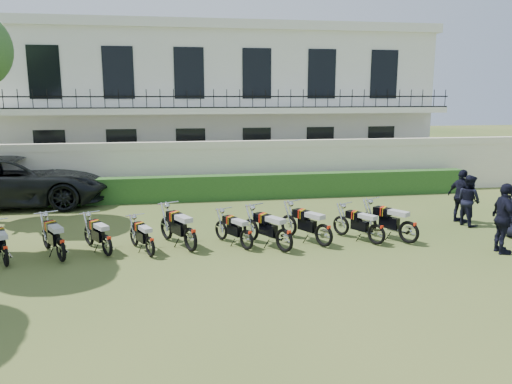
{
  "coord_description": "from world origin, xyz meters",
  "views": [
    {
      "loc": [
        -2.26,
        -12.52,
        4.22
      ],
      "look_at": [
        0.2,
        2.33,
        1.25
      ],
      "focal_mm": 35.0,
      "sensor_mm": 36.0,
      "label": 1
    }
  ],
  "objects_px": {
    "motorcycle_6": "(284,235)",
    "motorcycle_2": "(107,240)",
    "motorcycle_9": "(409,227)",
    "motorcycle_0": "(5,250)",
    "officer_5": "(461,196)",
    "motorcycle_4": "(190,234)",
    "motorcycle_8": "(377,229)",
    "motorcycle_7": "(324,230)",
    "motorcycle_5": "(247,235)",
    "officer_4": "(469,200)",
    "officer_2": "(504,219)",
    "motorcycle_1": "(61,244)",
    "suv": "(17,181)",
    "motorcycle_3": "(150,242)"
  },
  "relations": [
    {
      "from": "motorcycle_4",
      "to": "motorcycle_6",
      "type": "xyz_separation_m",
      "value": [
        2.49,
        -0.45,
        -0.01
      ]
    },
    {
      "from": "motorcycle_6",
      "to": "officer_5",
      "type": "bearing_deg",
      "value": -12.42
    },
    {
      "from": "motorcycle_2",
      "to": "motorcycle_5",
      "type": "bearing_deg",
      "value": -30.5
    },
    {
      "from": "motorcycle_6",
      "to": "motorcycle_2",
      "type": "bearing_deg",
      "value": 143.5
    },
    {
      "from": "motorcycle_3",
      "to": "officer_2",
      "type": "distance_m",
      "value": 9.39
    },
    {
      "from": "motorcycle_2",
      "to": "officer_2",
      "type": "relative_size",
      "value": 0.85
    },
    {
      "from": "motorcycle_0",
      "to": "motorcycle_7",
      "type": "height_order",
      "value": "motorcycle_7"
    },
    {
      "from": "motorcycle_5",
      "to": "officer_2",
      "type": "height_order",
      "value": "officer_2"
    },
    {
      "from": "motorcycle_0",
      "to": "motorcycle_4",
      "type": "bearing_deg",
      "value": -20.08
    },
    {
      "from": "motorcycle_4",
      "to": "motorcycle_8",
      "type": "relative_size",
      "value": 1.17
    },
    {
      "from": "motorcycle_7",
      "to": "motorcycle_2",
      "type": "bearing_deg",
      "value": 147.65
    },
    {
      "from": "motorcycle_1",
      "to": "motorcycle_6",
      "type": "height_order",
      "value": "motorcycle_6"
    },
    {
      "from": "motorcycle_4",
      "to": "officer_5",
      "type": "xyz_separation_m",
      "value": [
        8.97,
        1.78,
        0.36
      ]
    },
    {
      "from": "motorcycle_7",
      "to": "motorcycle_9",
      "type": "height_order",
      "value": "motorcycle_9"
    },
    {
      "from": "motorcycle_2",
      "to": "officer_4",
      "type": "bearing_deg",
      "value": -22.61
    },
    {
      "from": "officer_2",
      "to": "officer_5",
      "type": "xyz_separation_m",
      "value": [
        0.73,
        3.19,
        -0.06
      ]
    },
    {
      "from": "motorcycle_2",
      "to": "motorcycle_9",
      "type": "relative_size",
      "value": 0.91
    },
    {
      "from": "motorcycle_1",
      "to": "officer_2",
      "type": "height_order",
      "value": "officer_2"
    },
    {
      "from": "motorcycle_2",
      "to": "motorcycle_6",
      "type": "height_order",
      "value": "motorcycle_6"
    },
    {
      "from": "motorcycle_9",
      "to": "motorcycle_0",
      "type": "bearing_deg",
      "value": 147.86
    },
    {
      "from": "motorcycle_8",
      "to": "motorcycle_9",
      "type": "height_order",
      "value": "motorcycle_9"
    },
    {
      "from": "motorcycle_2",
      "to": "motorcycle_7",
      "type": "bearing_deg",
      "value": -31.07
    },
    {
      "from": "motorcycle_1",
      "to": "motorcycle_4",
      "type": "bearing_deg",
      "value": -22.27
    },
    {
      "from": "officer_2",
      "to": "motorcycle_8",
      "type": "bearing_deg",
      "value": 78.1
    },
    {
      "from": "motorcycle_0",
      "to": "motorcycle_6",
      "type": "height_order",
      "value": "motorcycle_6"
    },
    {
      "from": "motorcycle_8",
      "to": "motorcycle_9",
      "type": "xyz_separation_m",
      "value": [
        0.94,
        -0.06,
        0.05
      ]
    },
    {
      "from": "motorcycle_3",
      "to": "motorcycle_2",
      "type": "bearing_deg",
      "value": 144.79
    },
    {
      "from": "motorcycle_4",
      "to": "motorcycle_8",
      "type": "height_order",
      "value": "motorcycle_4"
    },
    {
      "from": "motorcycle_1",
      "to": "motorcycle_3",
      "type": "distance_m",
      "value": 2.21
    },
    {
      "from": "motorcycle_8",
      "to": "officer_5",
      "type": "relative_size",
      "value": 0.92
    },
    {
      "from": "motorcycle_8",
      "to": "motorcycle_3",
      "type": "bearing_deg",
      "value": 148.55
    },
    {
      "from": "officer_5",
      "to": "officer_2",
      "type": "bearing_deg",
      "value": 147.79
    },
    {
      "from": "motorcycle_5",
      "to": "motorcycle_6",
      "type": "xyz_separation_m",
      "value": [
        0.97,
        -0.38,
        0.06
      ]
    },
    {
      "from": "motorcycle_3",
      "to": "motorcycle_5",
      "type": "distance_m",
      "value": 2.58
    },
    {
      "from": "motorcycle_0",
      "to": "motorcycle_5",
      "type": "distance_m",
      "value": 6.07
    },
    {
      "from": "motorcycle_9",
      "to": "officer_5",
      "type": "distance_m",
      "value": 3.51
    },
    {
      "from": "motorcycle_4",
      "to": "suv",
      "type": "distance_m",
      "value": 9.35
    },
    {
      "from": "motorcycle_4",
      "to": "motorcycle_0",
      "type": "bearing_deg",
      "value": 158.67
    },
    {
      "from": "motorcycle_0",
      "to": "officer_5",
      "type": "relative_size",
      "value": 0.93
    },
    {
      "from": "motorcycle_2",
      "to": "motorcycle_3",
      "type": "bearing_deg",
      "value": -40.81
    },
    {
      "from": "motorcycle_1",
      "to": "motorcycle_8",
      "type": "height_order",
      "value": "motorcycle_1"
    },
    {
      "from": "motorcycle_7",
      "to": "suv",
      "type": "distance_m",
      "value": 12.22
    },
    {
      "from": "motorcycle_7",
      "to": "officer_5",
      "type": "xyz_separation_m",
      "value": [
        5.3,
        1.93,
        0.38
      ]
    },
    {
      "from": "suv",
      "to": "motorcycle_5",
      "type": "bearing_deg",
      "value": -132.02
    },
    {
      "from": "motorcycle_2",
      "to": "suv",
      "type": "relative_size",
      "value": 0.24
    },
    {
      "from": "motorcycle_0",
      "to": "motorcycle_1",
      "type": "bearing_deg",
      "value": -19.14
    },
    {
      "from": "motorcycle_9",
      "to": "officer_4",
      "type": "xyz_separation_m",
      "value": [
        2.85,
        1.66,
        0.31
      ]
    },
    {
      "from": "motorcycle_7",
      "to": "motorcycle_8",
      "type": "distance_m",
      "value": 1.53
    },
    {
      "from": "motorcycle_1",
      "to": "motorcycle_7",
      "type": "xyz_separation_m",
      "value": [
        6.94,
        0.15,
        0.02
      ]
    },
    {
      "from": "motorcycle_2",
      "to": "officer_4",
      "type": "xyz_separation_m",
      "value": [
        11.17,
        1.43,
        0.37
      ]
    }
  ]
}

